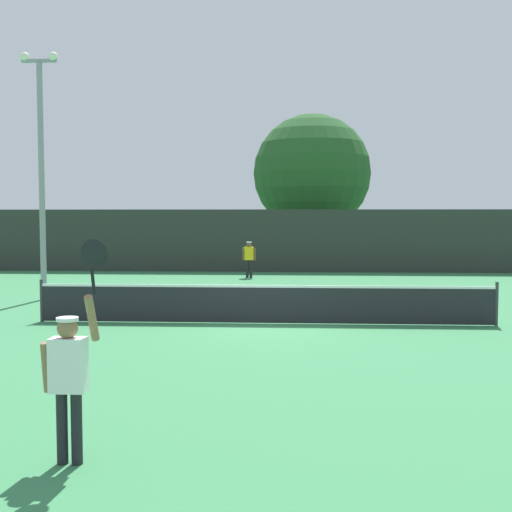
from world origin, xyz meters
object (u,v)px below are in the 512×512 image
Objects in this scene: light_pole at (41,159)px; tennis_ball at (173,317)px; parked_car_mid at (312,250)px; parked_car_far at (454,250)px; parked_car_near at (152,247)px; player_serving at (70,367)px; player_receiving at (249,256)px; large_tree at (312,173)px.

tennis_ball is at bearing -36.10° from light_pole.
parked_car_far is (7.80, 0.24, 0.00)m from parked_car_mid.
light_pole is 18.06m from parked_car_near.
player_serving is 0.55× the size of parked_car_far.
light_pole is 1.83× the size of parked_car_mid.
player_receiving is 13.79m from parked_car_far.
parked_car_mid is (2.97, 8.36, -0.16)m from player_receiving.
player_serving is 31.28m from parked_car_far.
parked_car_mid is (9.02, 15.77, -3.66)m from light_pole.
parked_car_far is (10.77, 8.60, -0.16)m from player_receiving.
player_receiving is 11.02m from tennis_ball.
large_tree is 1.96× the size of parked_car_mid.
player_serving is 29.70m from large_tree.
light_pole is 18.53m from parked_car_mid.
parked_car_near reaches higher than tennis_ball.
parked_car_near is at bearing 100.93° from player_serving.
light_pole reaches higher than parked_car_near.
large_tree is 8.91m from parked_car_far.
light_pole is (-6.05, -7.41, 3.50)m from player_receiving.
player_serving is 9.73m from tennis_ball.
player_serving is at bearing -95.65° from parked_car_mid.
parked_car_far is at bearing -141.40° from player_receiving.
parked_car_far is at bearing 43.59° from light_pole.
parked_car_near is (-9.43, 1.59, -4.24)m from large_tree.
tennis_ball is 0.01× the size of large_tree.
parked_car_mid is at bearing -3.90° from parked_car_near.
tennis_ball is (-1.25, -10.92, -0.91)m from player_receiving.
large_tree is at bearing 77.94° from tennis_ball.
player_serving is at bearing -96.79° from large_tree.
large_tree is at bearing -2.10° from parked_car_near.
parked_car_mid is at bearing 60.23° from light_pole.
player_receiving is at bearing -134.03° from parked_car_far.
parked_car_near is at bearing 91.44° from light_pole.
parked_car_mid is at bearing 77.65° from tennis_ball.
parked_car_far is at bearing 2.00° from parked_car_near.
player_serving is 31.40m from parked_car_near.
large_tree reaches higher than parked_car_near.
parked_car_mid is at bearing -170.83° from parked_car_far.
tennis_ball is at bearing 83.47° from player_receiving.
player_serving reaches higher than parked_car_far.
player_serving is 0.29× the size of large_tree.
player_receiving is 0.19× the size of large_tree.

